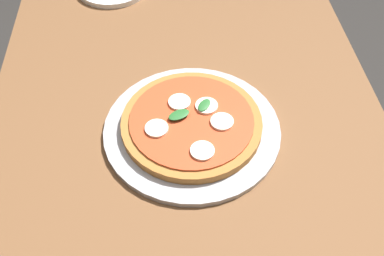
{
  "coord_description": "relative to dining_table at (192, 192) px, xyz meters",
  "views": [
    {
      "loc": [
        0.49,
        -0.04,
        1.41
      ],
      "look_at": [
        -0.08,
        0.01,
        0.74
      ],
      "focal_mm": 41.56,
      "sensor_mm": 36.0,
      "label": 1
    }
  ],
  "objects": [
    {
      "name": "dining_table",
      "position": [
        0.0,
        0.0,
        0.0
      ],
      "size": [
        1.48,
        0.82,
        0.73
      ],
      "color": "brown",
      "rests_on": "ground_plane"
    },
    {
      "name": "serving_tray",
      "position": [
        -0.08,
        0.01,
        0.11
      ],
      "size": [
        0.35,
        0.35,
        0.01
      ],
      "primitive_type": "cylinder",
      "color": "#B2B2B7",
      "rests_on": "dining_table"
    },
    {
      "name": "pizza",
      "position": [
        -0.08,
        0.01,
        0.12
      ],
      "size": [
        0.28,
        0.28,
        0.03
      ],
      "color": "#B27033",
      "rests_on": "serving_tray"
    }
  ]
}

